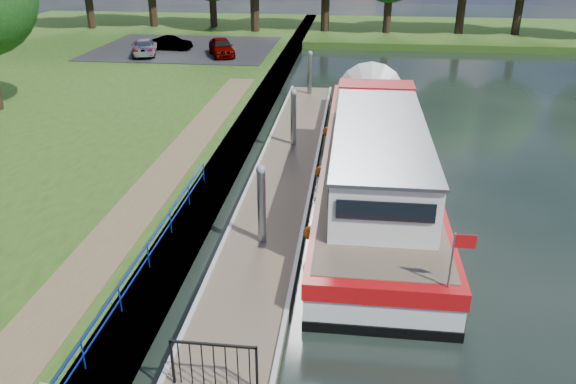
# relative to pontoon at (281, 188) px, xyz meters

# --- Properties ---
(bank_edge) EXTENTS (1.10, 90.00, 0.78)m
(bank_edge) POSITION_rel_pontoon_xyz_m (-2.55, 2.00, 0.20)
(bank_edge) COLOR #473D2D
(bank_edge) RESTS_ON ground
(far_bank) EXTENTS (60.00, 18.00, 0.60)m
(far_bank) POSITION_rel_pontoon_xyz_m (12.00, 39.00, 0.12)
(far_bank) COLOR #274614
(far_bank) RESTS_ON ground
(footpath) EXTENTS (1.60, 40.00, 0.05)m
(footpath) POSITION_rel_pontoon_xyz_m (-4.40, -5.00, 0.62)
(footpath) COLOR brown
(footpath) RESTS_ON riverbank
(carpark) EXTENTS (14.00, 12.00, 0.06)m
(carpark) POSITION_rel_pontoon_xyz_m (-11.00, 25.00, 0.62)
(carpark) COLOR black
(carpark) RESTS_ON riverbank
(blue_fence) EXTENTS (0.04, 18.04, 0.72)m
(blue_fence) POSITION_rel_pontoon_xyz_m (-2.75, -10.00, 1.13)
(blue_fence) COLOR #0C2DBF
(blue_fence) RESTS_ON riverbank
(pontoon) EXTENTS (2.50, 30.00, 0.56)m
(pontoon) POSITION_rel_pontoon_xyz_m (0.00, 0.00, 0.00)
(pontoon) COLOR brown
(pontoon) RESTS_ON ground
(mooring_piles) EXTENTS (0.30, 27.30, 3.55)m
(mooring_piles) POSITION_rel_pontoon_xyz_m (0.00, 0.00, 1.10)
(mooring_piles) COLOR gray
(mooring_piles) RESTS_ON ground
(gate_panel) EXTENTS (1.85, 0.05, 1.15)m
(gate_panel) POSITION_rel_pontoon_xyz_m (-0.00, -10.80, 0.97)
(gate_panel) COLOR black
(gate_panel) RESTS_ON ground
(barge) EXTENTS (4.36, 21.15, 4.78)m
(barge) POSITION_rel_pontoon_xyz_m (3.60, 2.13, 0.90)
(barge) COLOR black
(barge) RESTS_ON ground
(car_a) EXTENTS (2.91, 4.21, 1.33)m
(car_a) POSITION_rel_pontoon_xyz_m (-7.32, 22.01, 1.32)
(car_a) COLOR #999999
(car_a) RESTS_ON carpark
(car_b) EXTENTS (3.28, 1.33, 1.06)m
(car_b) POSITION_rel_pontoon_xyz_m (-11.80, 23.93, 1.18)
(car_b) COLOR #999999
(car_b) RESTS_ON carpark
(car_c) EXTENTS (2.85, 4.55, 1.23)m
(car_c) POSITION_rel_pontoon_xyz_m (-13.15, 21.66, 1.27)
(car_c) COLOR #999999
(car_c) RESTS_ON carpark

